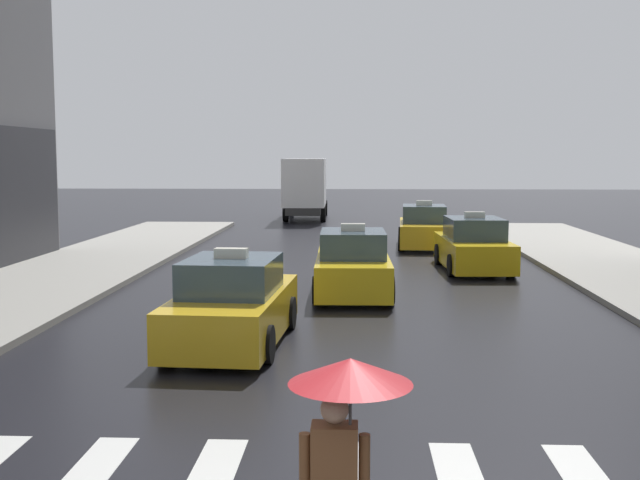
# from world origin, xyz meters

# --- Properties ---
(taxi_lead) EXTENTS (2.12, 4.63, 1.80)m
(taxi_lead) POSITION_xyz_m (-2.07, 9.38, 0.72)
(taxi_lead) COLOR gold
(taxi_lead) RESTS_ON ground
(taxi_second) EXTENTS (1.99, 4.57, 1.80)m
(taxi_second) POSITION_xyz_m (0.13, 14.81, 0.72)
(taxi_second) COLOR yellow
(taxi_second) RESTS_ON ground
(taxi_third) EXTENTS (2.05, 4.60, 1.80)m
(taxi_third) POSITION_xyz_m (3.79, 19.24, 0.72)
(taxi_third) COLOR yellow
(taxi_third) RESTS_ON ground
(taxi_fourth) EXTENTS (2.11, 4.62, 1.80)m
(taxi_fourth) POSITION_xyz_m (2.79, 25.36, 0.72)
(taxi_fourth) COLOR gold
(taxi_fourth) RESTS_ON ground
(box_truck) EXTENTS (2.38, 7.58, 3.35)m
(box_truck) POSITION_xyz_m (-2.59, 38.59, 1.85)
(box_truck) COLOR #2D2D2D
(box_truck) RESTS_ON ground
(pedestrian_with_umbrella) EXTENTS (0.96, 0.96, 1.94)m
(pedestrian_with_umbrella) POSITION_xyz_m (0.13, 0.93, 1.52)
(pedestrian_with_umbrella) COLOR #333338
(pedestrian_with_umbrella) RESTS_ON ground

